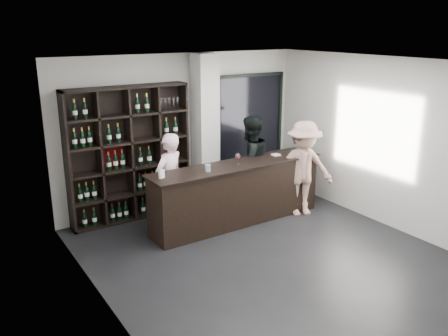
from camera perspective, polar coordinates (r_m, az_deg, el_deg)
floor at (r=7.37m, az=5.43°, el=-10.65°), size 5.00×5.50×0.01m
wine_shelf at (r=8.50m, az=-11.31°, el=1.60°), size 2.20×0.35×2.40m
structural_column at (r=8.99m, az=-2.25°, el=4.39°), size 0.40×0.40×2.90m
glass_panel at (r=9.82m, az=3.16°, el=5.15°), size 1.60×0.08×2.10m
tasting_counter at (r=8.35m, az=1.61°, el=-3.06°), size 3.29×0.68×1.08m
taster_pink at (r=8.13m, az=-6.59°, el=-1.57°), size 0.71×0.60×1.67m
taster_black at (r=8.94m, az=3.12°, el=0.64°), size 0.93×0.75×1.79m
customer at (r=8.73m, az=9.50°, el=-0.09°), size 1.29×0.99×1.76m
wine_glass at (r=8.12m, az=1.67°, el=1.18°), size 0.12×0.12×0.22m
spit_cup at (r=7.74m, az=-1.97°, el=-0.01°), size 0.11×0.11×0.12m
napkin_stack at (r=8.76m, az=6.25°, el=1.58°), size 0.15×0.15×0.02m
card_stand at (r=7.46m, az=-7.51°, el=-0.73°), size 0.10×0.07×0.14m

